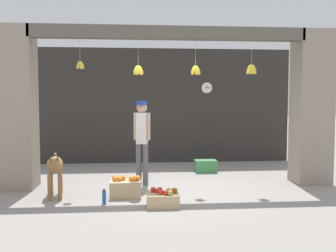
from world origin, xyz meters
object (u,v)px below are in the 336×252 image
Objects in this scene: fruit_crate_apples at (163,199)px; water_bottle at (104,197)px; shopkeeper at (142,135)px; fruit_crate_oranges at (126,188)px; wall_clock at (207,88)px; produce_box_green at (206,166)px; dog at (55,167)px.

fruit_crate_apples is 2.08× the size of water_bottle.
shopkeeper is 6.91× the size of water_bottle.
wall_clock is (2.10, 3.60, 1.87)m from fruit_crate_oranges.
fruit_crate_oranges is 2.80m from produce_box_green.
fruit_crate_apples is 4.89m from wall_clock.
fruit_crate_apples is at bearing -113.30° from produce_box_green.
fruit_crate_oranges is 2.21× the size of water_bottle.
shopkeeper is 3.13× the size of fruit_crate_oranges.
dog reaches higher than water_bottle.
produce_box_green is at bearing -124.44° from shopkeeper.
shopkeeper is 1.29m from fruit_crate_oranges.
fruit_crate_apples is (1.84, -0.74, -0.41)m from dog.
dog is 1.99× the size of fruit_crate_apples.
produce_box_green is at bearing 66.70° from fruit_crate_apples.
shopkeeper is 2.10m from produce_box_green.
dog is 1.11m from water_bottle.
fruit_crate_apples is at bearing 57.91° from dog.
wall_clock reaches higher than shopkeeper.
wall_clock is at bearing 59.67° from fruit_crate_oranges.
dog is 2.00× the size of produce_box_green.
dog is 3.69m from produce_box_green.
shopkeeper is 1.75m from water_bottle.
fruit_crate_oranges is (-0.30, -0.95, -0.83)m from shopkeeper.
dog is at bearing -145.97° from produce_box_green.
fruit_crate_apples is (0.31, -1.60, -0.87)m from shopkeeper.
wall_clock is (3.33, 3.51, 1.50)m from dog.
fruit_crate_apples is (0.61, -0.65, -0.04)m from fruit_crate_oranges.
dog is at bearing -133.48° from wall_clock.
produce_box_green is (1.81, 2.13, -0.02)m from fruit_crate_oranges.
shopkeeper is 3.31× the size of fruit_crate_apples.
water_bottle is at bearing 82.32° from shopkeeper.
fruit_crate_oranges is 0.55m from water_bottle.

